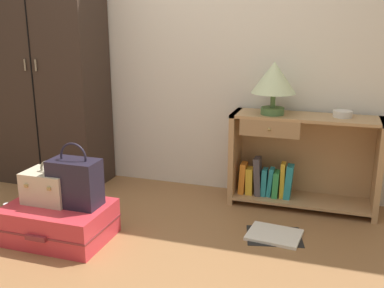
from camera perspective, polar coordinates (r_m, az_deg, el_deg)
The scene contains 11 objects.
ground_plane at distance 2.65m, azimuth -10.66°, elevation -15.68°, with size 9.00×9.00×0.00m, color olive.
back_wall at distance 3.65m, azimuth -0.12°, elevation 14.59°, with size 6.40×0.10×2.60m, color silver.
wardrobe at distance 3.92m, azimuth -17.97°, elevation 9.95°, with size 0.90×0.47×2.06m.
bookshelf at distance 3.41m, azimuth 13.29°, elevation -2.22°, with size 1.07×0.33×0.70m.
table_lamp at distance 3.26m, azimuth 10.50°, elevation 8.17°, with size 0.32×0.32×0.38m.
bowl at distance 3.32m, azimuth 18.81°, elevation 3.68°, with size 0.13×0.13×0.05m, color silver.
suitcase_large at distance 3.01m, azimuth -16.76°, elevation -9.56°, with size 0.66×0.48×0.23m.
train_case at distance 3.00m, azimuth -17.91°, elevation -5.19°, with size 0.30×0.23×0.28m.
handbag at distance 2.88m, azimuth -14.80°, elevation -4.78°, with size 0.31×0.18×0.41m.
bottle at distance 3.32m, azimuth -22.64°, elevation -8.52°, with size 0.07×0.07×0.16m.
open_book_on_floor at distance 3.01m, azimuth 10.53°, elevation -11.44°, with size 0.41×0.36×0.02m.
Camera 1 is at (1.14, -1.97, 1.36)m, focal length 41.45 mm.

